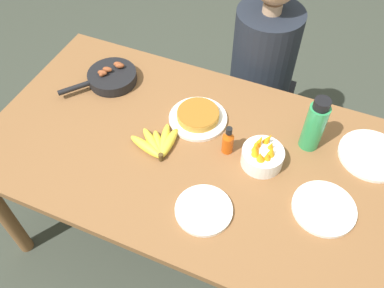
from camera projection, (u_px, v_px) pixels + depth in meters
name	position (u px, v px, depth m)	size (l,w,h in m)	color
ground_plane	(192.00, 234.00, 2.25)	(14.00, 14.00, 0.00)	#383D33
dining_table	(192.00, 162.00, 1.73)	(1.71, 0.96, 0.77)	brown
banana_bunch	(158.00, 144.00, 1.65)	(0.18, 0.20, 0.04)	yellow
skillet	(111.00, 77.00, 1.89)	(0.28, 0.32, 0.08)	black
frittata_plate_center	(198.00, 117.00, 1.74)	(0.25, 0.25, 0.05)	white
empty_plate_near_front	(204.00, 210.00, 1.47)	(0.21, 0.21, 0.02)	white
empty_plate_far_left	(324.00, 208.00, 1.47)	(0.23, 0.23, 0.02)	white
empty_plate_far_right	(371.00, 155.00, 1.63)	(0.26, 0.26, 0.02)	white
fruit_bowl_mango	(262.00, 156.00, 1.58)	(0.16, 0.16, 0.13)	white
water_bottle	(315.00, 125.00, 1.58)	(0.08, 0.08, 0.25)	#2D9351
hot_sauce_bottle	(228.00, 141.00, 1.61)	(0.05, 0.05, 0.14)	#C64C0F
person_figure	(259.00, 88.00, 2.24)	(0.36, 0.36, 1.24)	black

